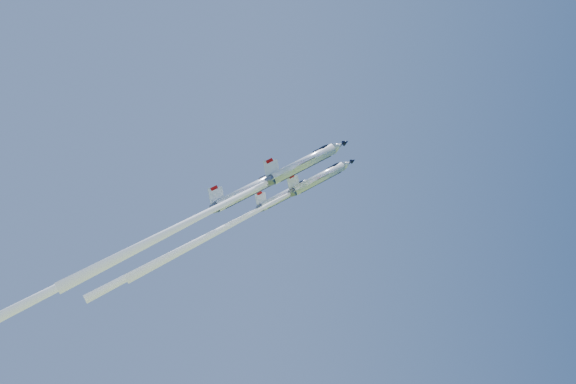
{
  "coord_description": "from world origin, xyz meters",
  "views": [
    {
      "loc": [
        -12.82,
        -110.99,
        56.84
      ],
      "look_at": [
        0.0,
        0.0,
        89.82
      ],
      "focal_mm": 40.0,
      "sensor_mm": 36.0,
      "label": 1
    }
  ],
  "objects": [
    {
      "name": "jet_left",
      "position": [
        -12.67,
        7.23,
        83.93
      ],
      "size": [
        37.26,
        11.02,
        33.13
      ],
      "rotation": [
        0.54,
        0.08,
        -1.38
      ],
      "color": "white"
    },
    {
      "name": "jet_slot",
      "position": [
        -25.97,
        -2.17,
        78.58
      ],
      "size": [
        50.35,
        14.5,
        45.34
      ],
      "rotation": [
        0.54,
        0.08,
        -1.38
      ],
      "color": "white"
    },
    {
      "name": "jet_right",
      "position": [
        -11.66,
        -6.24,
        85.47
      ],
      "size": [
        41.89,
        12.67,
        36.82
      ],
      "rotation": [
        0.54,
        0.08,
        -1.38
      ],
      "color": "white"
    },
    {
      "name": "jet_lead",
      "position": [
        -5.91,
        0.58,
        86.07
      ],
      "size": [
        36.05,
        10.9,
        31.7
      ],
      "rotation": [
        0.54,
        0.08,
        -1.38
      ],
      "color": "white"
    }
  ]
}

